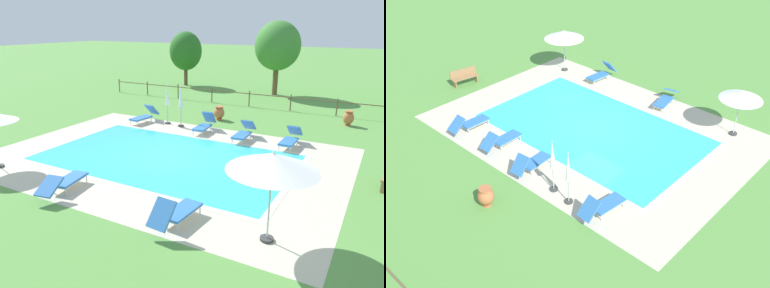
% 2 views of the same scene
% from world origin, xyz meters
% --- Properties ---
extents(ground_plane, '(160.00, 160.00, 0.00)m').
position_xyz_m(ground_plane, '(0.00, 0.00, 0.00)').
color(ground_plane, '#599342').
extents(pool_deck_paving, '(14.35, 10.16, 0.01)m').
position_xyz_m(pool_deck_paving, '(0.00, 0.00, 0.00)').
color(pool_deck_paving, beige).
rests_on(pool_deck_paving, ground).
extents(swimming_pool_water, '(10.16, 5.98, 0.01)m').
position_xyz_m(swimming_pool_water, '(0.00, 0.00, 0.01)').
color(swimming_pool_water, '#38C6D1').
rests_on(swimming_pool_water, ground).
extents(pool_coping_rim, '(10.64, 6.46, 0.01)m').
position_xyz_m(pool_coping_rim, '(0.00, 0.00, 0.01)').
color(pool_coping_rim, beige).
rests_on(pool_coping_rim, ground).
extents(sun_lounger_north_near_steps, '(0.74, 1.92, 0.97)m').
position_xyz_m(sun_lounger_north_near_steps, '(-0.32, 4.13, 0.39)').
color(sun_lounger_north_near_steps, '#3370BC').
rests_on(sun_lounger_north_near_steps, ground).
extents(sun_lounger_north_mid, '(0.96, 2.14, 0.72)m').
position_xyz_m(sun_lounger_north_mid, '(-1.18, -4.32, 0.35)').
color(sun_lounger_north_mid, '#3370BC').
rests_on(sun_lounger_north_mid, ground).
extents(sun_lounger_north_far, '(0.63, 1.99, 0.87)m').
position_xyz_m(sun_lounger_north_far, '(4.15, 3.93, 0.38)').
color(sun_lounger_north_far, '#3370BC').
rests_on(sun_lounger_north_far, ground).
extents(sun_lounger_north_end, '(0.66, 1.99, 0.87)m').
position_xyz_m(sun_lounger_north_end, '(1.94, 3.83, 0.38)').
color(sun_lounger_north_end, '#3370BC').
rests_on(sun_lounger_north_end, ground).
extents(sun_lounger_south_near_corner, '(0.80, 1.97, 0.93)m').
position_xyz_m(sun_lounger_south_near_corner, '(-4.14, 4.20, 0.39)').
color(sun_lounger_south_near_corner, '#3370BC').
rests_on(sun_lounger_south_near_corner, ground).
extents(sun_lounger_south_mid, '(0.74, 1.93, 0.96)m').
position_xyz_m(sun_lounger_south_mid, '(3.14, -4.33, 0.39)').
color(sun_lounger_south_mid, '#3370BC').
rests_on(sun_lounger_south_mid, ground).
extents(patio_umbrella_open_foreground, '(1.91, 1.91, 2.21)m').
position_xyz_m(patio_umbrella_open_foreground, '(-5.09, -4.02, 1.98)').
color(patio_umbrella_open_foreground, '#383838').
rests_on(patio_umbrella_open_foreground, ground).
extents(patio_umbrella_open_by_bench, '(2.27, 2.27, 2.43)m').
position_xyz_m(patio_umbrella_open_by_bench, '(5.58, -3.88, 2.15)').
color(patio_umbrella_open_by_bench, '#383838').
rests_on(patio_umbrella_open_by_bench, ground).
extents(patio_umbrella_closed_row_west, '(0.32, 0.32, 2.26)m').
position_xyz_m(patio_umbrella_closed_row_west, '(-1.89, 4.44, 1.44)').
color(patio_umbrella_closed_row_west, '#383838').
rests_on(patio_umbrella_closed_row_west, ground).
extents(patio_umbrella_closed_row_centre, '(0.32, 0.32, 2.28)m').
position_xyz_m(patio_umbrella_closed_row_centre, '(-2.81, 4.58, 1.40)').
color(patio_umbrella_closed_row_centre, '#383838').
rests_on(patio_umbrella_closed_row_centre, ground).
extents(wooden_bench_lawn_side, '(0.68, 1.55, 0.87)m').
position_xyz_m(wooden_bench_lawn_side, '(8.35, 1.22, 0.47)').
color(wooden_bench_lawn_side, '#937047').
rests_on(wooden_bench_lawn_side, ground).
extents(terracotta_urn_by_tree, '(0.62, 0.62, 0.79)m').
position_xyz_m(terracotta_urn_by_tree, '(-0.69, 6.74, 0.42)').
color(terracotta_urn_by_tree, '#B7663D').
rests_on(terracotta_urn_by_tree, ground).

